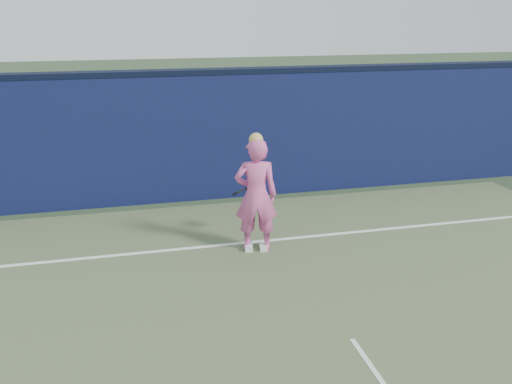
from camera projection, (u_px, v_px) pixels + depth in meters
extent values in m
cube|color=#0B1433|center=(249.00, 135.00, 11.03)|extent=(24.00, 0.40, 2.50)
cube|color=black|center=(249.00, 70.00, 10.62)|extent=(24.00, 0.42, 0.10)
imported|color=#D7539E|center=(256.00, 195.00, 8.48)|extent=(0.74, 0.55, 1.84)
sphere|color=tan|center=(256.00, 140.00, 8.20)|extent=(0.22, 0.22, 0.22)
cube|color=white|center=(263.00, 246.00, 8.77)|extent=(0.17, 0.30, 0.10)
cube|color=white|center=(249.00, 246.00, 8.76)|extent=(0.17, 0.30, 0.10)
torus|color=black|center=(255.00, 185.00, 8.96)|extent=(0.28, 0.19, 0.30)
torus|color=gold|center=(255.00, 185.00, 8.96)|extent=(0.23, 0.15, 0.24)
cylinder|color=beige|center=(255.00, 185.00, 8.96)|extent=(0.22, 0.14, 0.24)
cylinder|color=black|center=(243.00, 190.00, 8.90)|extent=(0.26, 0.12, 0.10)
cylinder|color=black|center=(235.00, 193.00, 8.87)|extent=(0.13, 0.07, 0.06)
cube|color=white|center=(282.00, 239.00, 9.13)|extent=(11.00, 0.08, 0.01)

